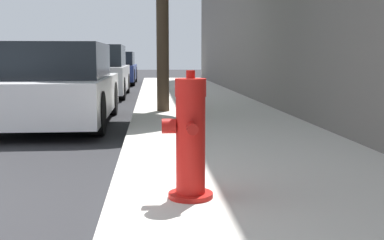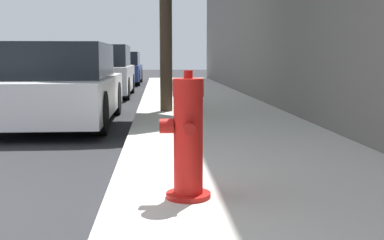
{
  "view_description": "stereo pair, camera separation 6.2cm",
  "coord_description": "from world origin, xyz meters",
  "px_view_note": "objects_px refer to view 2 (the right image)",
  "views": [
    {
      "loc": [
        2.08,
        -3.1,
        1.16
      ],
      "look_at": [
        2.46,
        1.45,
        0.55
      ],
      "focal_mm": 45.0,
      "sensor_mm": 36.0,
      "label": 1
    },
    {
      "loc": [
        2.14,
        -3.11,
        1.16
      ],
      "look_at": [
        2.46,
        1.45,
        0.55
      ],
      "focal_mm": 45.0,
      "sensor_mm": 36.0,
      "label": 2
    }
  ],
  "objects_px": {
    "parked_car_mid": "(101,72)",
    "parked_car_far": "(121,68)",
    "fire_hydrant": "(188,140)",
    "parked_car_near": "(58,86)"
  },
  "relations": [
    {
      "from": "parked_car_mid",
      "to": "parked_car_far",
      "type": "relative_size",
      "value": 0.89
    },
    {
      "from": "fire_hydrant",
      "to": "parked_car_near",
      "type": "xyz_separation_m",
      "value": [
        -1.9,
        4.97,
        0.1
      ]
    },
    {
      "from": "fire_hydrant",
      "to": "parked_car_mid",
      "type": "height_order",
      "value": "parked_car_mid"
    },
    {
      "from": "parked_car_far",
      "to": "parked_car_near",
      "type": "bearing_deg",
      "value": -90.67
    },
    {
      "from": "parked_car_mid",
      "to": "parked_car_far",
      "type": "distance_m",
      "value": 6.44
    },
    {
      "from": "parked_car_near",
      "to": "parked_car_far",
      "type": "height_order",
      "value": "parked_car_near"
    },
    {
      "from": "fire_hydrant",
      "to": "parked_car_mid",
      "type": "bearing_deg",
      "value": 99.77
    },
    {
      "from": "parked_car_near",
      "to": "parked_car_far",
      "type": "bearing_deg",
      "value": 89.33
    },
    {
      "from": "fire_hydrant",
      "to": "parked_car_far",
      "type": "distance_m",
      "value": 17.31
    },
    {
      "from": "parked_car_near",
      "to": "parked_car_mid",
      "type": "xyz_separation_m",
      "value": [
        0.04,
        5.82,
        0.04
      ]
    }
  ]
}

